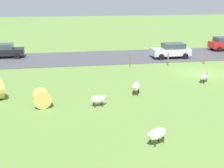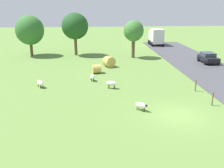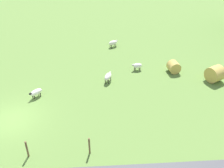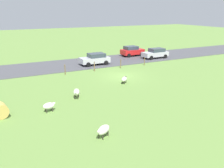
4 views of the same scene
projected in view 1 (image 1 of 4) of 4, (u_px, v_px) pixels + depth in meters
ground_plane at (202, 73)px, 28.42m from camera, size 160.00×160.00×0.00m
road_strip at (168, 55)px, 36.83m from camera, size 8.00×80.00×0.06m
sheep_0 at (136, 87)px, 22.31m from camera, size 1.30×0.94×0.83m
sheep_1 at (98, 99)px, 19.90m from camera, size 0.63×1.05×0.75m
sheep_2 at (157, 134)px, 14.88m from camera, size 1.05×1.23×0.78m
sheep_3 at (204, 77)px, 25.35m from camera, size 1.12×1.13×0.72m
hay_bale_0 at (42, 98)px, 19.84m from camera, size 1.20×1.26×1.13m
fence_post_1 at (205, 58)px, 32.14m from camera, size 0.12×0.12×1.20m
fence_post_2 at (168, 59)px, 31.45m from camera, size 0.12×0.12×1.27m
fence_post_3 at (130, 61)px, 30.76m from camera, size 0.12×0.12×1.29m
car_2 at (171, 50)px, 34.91m from camera, size 2.19×4.20×1.62m
car_3 at (5, 50)px, 35.09m from camera, size 2.22×3.81×1.54m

